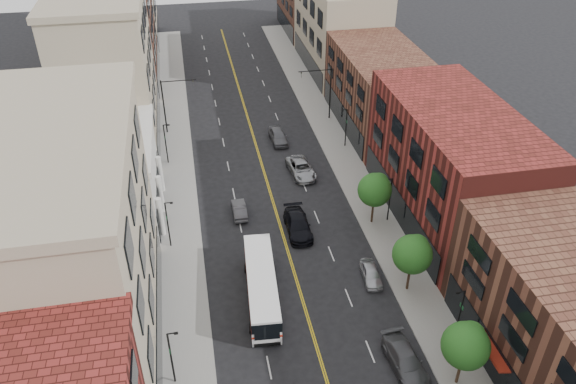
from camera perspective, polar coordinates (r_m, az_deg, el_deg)
sidewalk_left at (r=64.71m, az=-11.11°, el=0.78°), size 4.00×110.00×0.15m
sidewalk_right at (r=67.11m, az=6.14°, el=2.56°), size 4.00×110.00×0.15m
bldg_l_tanoffice at (r=42.52m, az=-21.00°, el=-6.03°), size 10.00×22.00×18.00m
bldg_l_white at (r=59.91m, az=-18.07°, el=1.16°), size 10.00×14.00×8.00m
bldg_l_far_a at (r=72.93m, az=-17.78°, el=11.59°), size 10.00×20.00×18.00m
bldg_l_far_b at (r=92.21m, az=-16.74°, el=15.30°), size 10.00×20.00×15.00m
bldg_r_mid at (r=57.85m, az=16.21°, el=2.62°), size 10.00×22.00×12.00m
bldg_r_far_a at (r=75.36m, az=9.42°, el=10.16°), size 10.00×20.00×10.00m
bldg_r_far_b at (r=93.38m, az=5.22°, el=16.44°), size 10.00×22.00×14.00m
bldg_r_far_c at (r=112.39m, az=2.34°, el=18.74°), size 10.00×18.00×11.00m
tree_r_1 at (r=42.36m, az=17.67°, el=-14.49°), size 3.40×3.40×5.59m
tree_r_2 at (r=48.67m, az=12.59°, el=-6.06°), size 3.40×3.40×5.59m
tree_r_3 at (r=56.06m, az=8.87°, el=0.33°), size 3.40×3.40×5.59m
lamp_l_1 at (r=42.18m, az=-11.75°, el=-15.92°), size 0.81×0.55×5.05m
lamp_l_2 at (r=54.04m, az=-12.10°, el=-3.00°), size 0.81×0.55×5.05m
lamp_l_3 at (r=67.62m, az=-12.30°, el=5.02°), size 0.81×0.55×5.05m
lamp_r_1 at (r=46.10m, az=17.05°, el=-11.58°), size 0.81×0.55×5.05m
lamp_r_2 at (r=57.14m, az=10.28°, el=-0.51°), size 0.81×0.55×5.05m
lamp_r_3 at (r=70.13m, az=5.89°, el=6.74°), size 0.81×0.55×5.05m
signal_mast_left at (r=74.05m, az=-12.00°, el=9.13°), size 4.49×0.18×7.20m
signal_mast_right at (r=76.21m, az=3.79°, el=10.53°), size 4.49×0.18×7.20m
city_bus at (r=48.31m, az=-2.71°, el=-9.40°), size 3.24×11.08×2.81m
car_parked_mid at (r=44.76m, az=11.84°, el=-16.43°), size 2.59×5.53×1.56m
car_parked_far at (r=51.28m, az=8.42°, el=-8.21°), size 1.84×3.95×1.31m
car_lane_behind at (r=58.69m, az=-4.97°, el=-1.78°), size 1.38×3.94×1.30m
car_lane_a at (r=56.04m, az=1.01°, el=-3.36°), size 2.38×5.72×1.65m
car_lane_b at (r=65.09m, az=1.35°, el=2.41°), size 3.10×5.81×1.55m
car_lane_c at (r=71.89m, az=-1.01°, el=5.71°), size 2.12×4.88×1.64m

